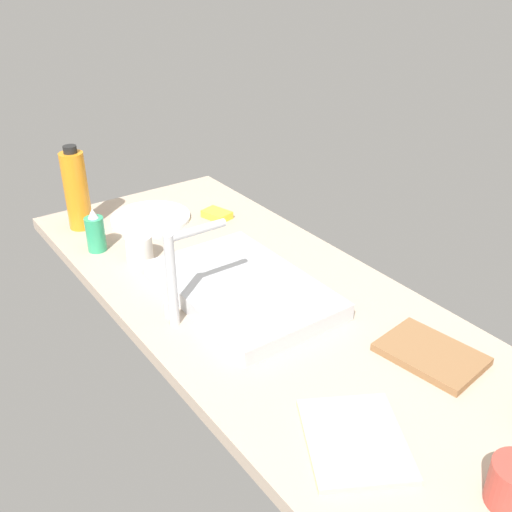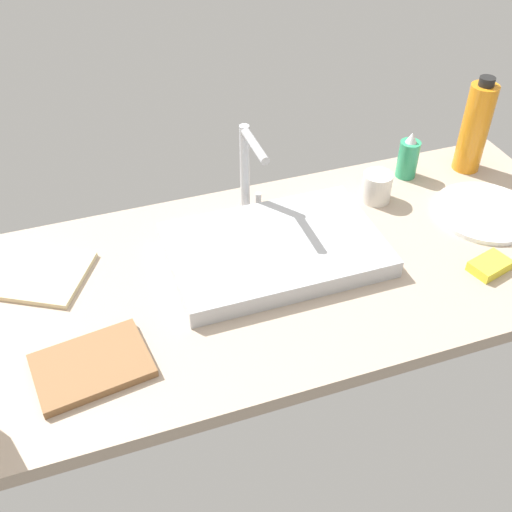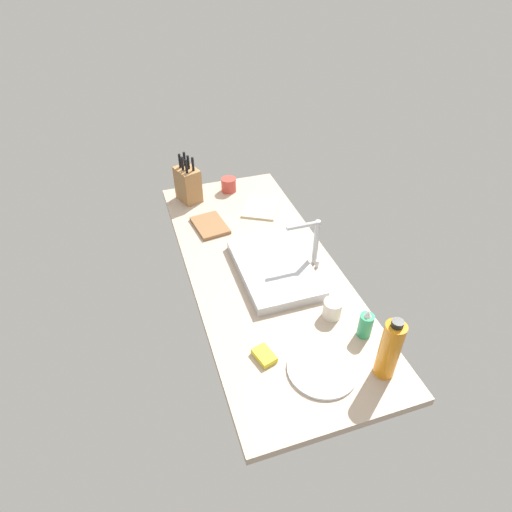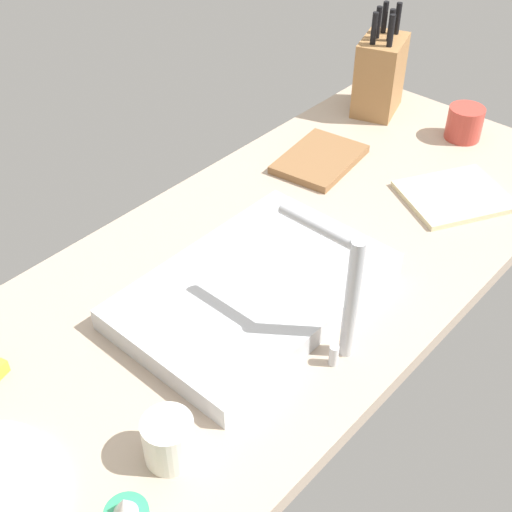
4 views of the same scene
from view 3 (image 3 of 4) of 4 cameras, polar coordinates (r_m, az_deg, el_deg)
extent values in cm
cube|color=tan|center=(202.28, 0.80, -1.79)|extent=(168.54, 67.22, 3.50)
cube|color=#B7BABF|center=(196.86, 2.44, -1.67)|extent=(48.40, 31.62, 4.35)
cylinder|color=#B7BABF|center=(197.80, 7.90, 1.76)|extent=(2.40, 2.40, 23.72)
cylinder|color=#B7BABF|center=(188.79, 6.17, 3.98)|extent=(2.00, 14.62, 2.00)
cylinder|color=#B7BABF|center=(201.46, 8.07, -1.05)|extent=(1.60, 1.60, 4.00)
cube|color=#9E7042|center=(247.54, -8.94, 9.28)|extent=(16.45, 14.07, 19.24)
cylinder|color=black|center=(243.87, -10.02, 12.27)|extent=(1.77, 1.77, 7.68)
cylinder|color=black|center=(245.48, -9.41, 12.53)|extent=(1.77, 1.77, 7.68)
cylinder|color=black|center=(240.50, -9.69, 11.91)|extent=(1.77, 1.77, 7.68)
cylinder|color=black|center=(241.46, -8.92, 12.11)|extent=(1.77, 1.77, 7.68)
cylinder|color=black|center=(237.34, -9.17, 11.59)|extent=(1.77, 1.77, 7.68)
cylinder|color=black|center=(239.13, -8.33, 11.90)|extent=(1.77, 1.77, 7.68)
cube|color=brown|center=(227.50, -6.08, 4.05)|extent=(23.29, 17.90, 1.80)
cylinder|color=#2D9966|center=(173.19, 14.22, -8.86)|extent=(5.52, 5.52, 10.36)
cone|color=silver|center=(168.50, 14.57, -7.35)|extent=(3.03, 3.03, 2.80)
cylinder|color=orange|center=(158.03, 17.19, -11.77)|extent=(7.35, 7.35, 24.42)
cylinder|color=black|center=(148.37, 18.15, -8.48)|extent=(4.05, 4.05, 2.20)
cylinder|color=white|center=(162.83, 8.74, -14.47)|extent=(25.63, 25.63, 1.20)
cube|color=beige|center=(240.84, 0.64, 6.37)|extent=(27.71, 26.21, 1.20)
cylinder|color=silver|center=(178.57, 10.03, -6.88)|extent=(7.56, 7.56, 7.68)
cylinder|color=#B23D33|center=(256.22, -3.62, 9.35)|extent=(8.64, 8.64, 8.08)
cube|color=yellow|center=(163.86, 1.10, -12.99)|extent=(10.28, 8.18, 2.40)
camera|label=1|loc=(2.80, 10.11, 28.41)|focal=41.31mm
camera|label=2|loc=(1.89, -34.72, 21.46)|focal=43.21mm
camera|label=4|loc=(1.43, 38.61, 12.66)|focal=48.06mm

